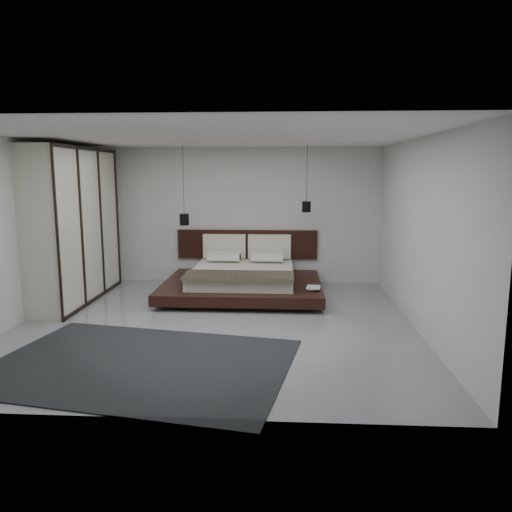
# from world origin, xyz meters

# --- Properties ---
(floor) EXTENTS (6.00, 6.00, 0.00)m
(floor) POSITION_xyz_m (0.00, 0.00, 0.00)
(floor) COLOR gray
(floor) RESTS_ON ground
(ceiling) EXTENTS (6.00, 6.00, 0.00)m
(ceiling) POSITION_xyz_m (0.00, 0.00, 2.80)
(ceiling) COLOR white
(ceiling) RESTS_ON wall_back
(wall_back) EXTENTS (6.00, 0.00, 6.00)m
(wall_back) POSITION_xyz_m (0.00, 3.00, 1.40)
(wall_back) COLOR silver
(wall_back) RESTS_ON floor
(wall_front) EXTENTS (6.00, 0.00, 6.00)m
(wall_front) POSITION_xyz_m (0.00, -3.00, 1.40)
(wall_front) COLOR silver
(wall_front) RESTS_ON floor
(wall_left) EXTENTS (0.00, 6.00, 6.00)m
(wall_left) POSITION_xyz_m (-3.00, 0.00, 1.40)
(wall_left) COLOR silver
(wall_left) RESTS_ON floor
(wall_right) EXTENTS (0.00, 6.00, 6.00)m
(wall_right) POSITION_xyz_m (3.00, 0.00, 1.40)
(wall_right) COLOR silver
(wall_right) RESTS_ON floor
(lattice_screen) EXTENTS (0.05, 0.90, 2.60)m
(lattice_screen) POSITION_xyz_m (-2.95, 2.45, 1.30)
(lattice_screen) COLOR black
(lattice_screen) RESTS_ON floor
(bed) EXTENTS (2.92, 2.45, 1.10)m
(bed) POSITION_xyz_m (0.26, 1.90, 0.30)
(bed) COLOR black
(bed) RESTS_ON floor
(book_lower) EXTENTS (0.23, 0.29, 0.03)m
(book_lower) POSITION_xyz_m (1.46, 1.23, 0.28)
(book_lower) COLOR #99724C
(book_lower) RESTS_ON bed
(book_upper) EXTENTS (0.27, 0.35, 0.02)m
(book_upper) POSITION_xyz_m (1.44, 1.20, 0.31)
(book_upper) COLOR #99724C
(book_upper) RESTS_ON book_lower
(pendant_left) EXTENTS (0.18, 0.18, 1.54)m
(pendant_left) POSITION_xyz_m (-0.94, 2.37, 1.38)
(pendant_left) COLOR black
(pendant_left) RESTS_ON ceiling
(pendant_right) EXTENTS (0.17, 0.17, 1.27)m
(pendant_right) POSITION_xyz_m (1.46, 2.37, 1.63)
(pendant_right) COLOR black
(pendant_right) RESTS_ON ceiling
(wardrobe) EXTENTS (0.65, 2.77, 2.72)m
(wardrobe) POSITION_xyz_m (-2.70, 1.29, 1.36)
(wardrobe) COLOR beige
(wardrobe) RESTS_ON floor
(rug) EXTENTS (3.94, 3.12, 0.02)m
(rug) POSITION_xyz_m (-0.68, -1.70, 0.01)
(rug) COLOR black
(rug) RESTS_ON floor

